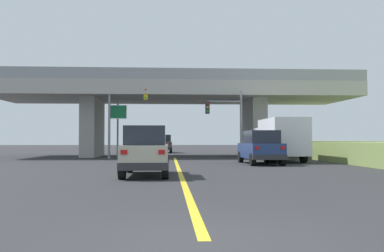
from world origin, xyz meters
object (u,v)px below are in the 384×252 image
(box_truck, at_px, (280,139))
(highway_sign, at_px, (118,118))
(sedan_oncoming, at_px, (163,144))
(suv_crossing, at_px, (260,147))
(traffic_signal_nearside, at_px, (229,116))
(suv_lead, at_px, (146,151))
(traffic_signal_farside, at_px, (122,108))

(box_truck, distance_m, highway_sign, 13.01)
(sedan_oncoming, distance_m, highway_sign, 14.53)
(suv_crossing, bearing_deg, traffic_signal_nearside, 96.62)
(suv_lead, bearing_deg, traffic_signal_nearside, 69.47)
(suv_crossing, height_order, sedan_oncoming, same)
(box_truck, height_order, traffic_signal_farside, traffic_signal_farside)
(suv_crossing, xyz_separation_m, box_truck, (2.06, 3.28, 0.52))
(suv_lead, bearing_deg, box_truck, 52.54)
(suv_lead, distance_m, box_truck, 14.09)
(suv_crossing, distance_m, highway_sign, 13.19)
(sedan_oncoming, height_order, traffic_signal_farside, traffic_signal_farside)
(box_truck, xyz_separation_m, traffic_signal_farside, (-11.28, 4.52, 2.41))
(suv_lead, relative_size, traffic_signal_nearside, 0.84)
(suv_crossing, relative_size, highway_sign, 1.09)
(traffic_signal_nearside, bearing_deg, suv_lead, -110.53)
(box_truck, distance_m, sedan_oncoming, 21.05)
(traffic_signal_nearside, xyz_separation_m, traffic_signal_farside, (-8.29, 0.80, 0.67))
(suv_lead, height_order, traffic_signal_farside, traffic_signal_farside)
(suv_crossing, xyz_separation_m, highway_sign, (-9.63, 8.74, 2.19))
(box_truck, relative_size, highway_sign, 1.57)
(suv_lead, bearing_deg, highway_sign, 100.63)
(box_truck, relative_size, sedan_oncoming, 1.45)
(highway_sign, bearing_deg, sedan_oncoming, 75.87)
(suv_crossing, height_order, highway_sign, highway_sign)
(suv_lead, height_order, sedan_oncoming, same)
(sedan_oncoming, bearing_deg, highway_sign, -104.13)
(traffic_signal_farside, relative_size, highway_sign, 1.40)
(box_truck, bearing_deg, suv_lead, -127.46)
(suv_lead, distance_m, highway_sign, 17.07)
(suv_lead, xyz_separation_m, suv_crossing, (6.50, 7.90, 0.00))
(suv_lead, relative_size, highway_sign, 1.01)
(highway_sign, bearing_deg, traffic_signal_farside, -66.17)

